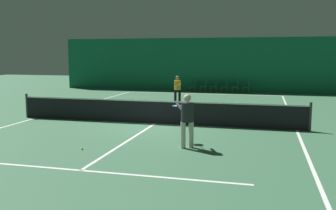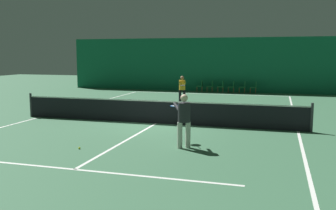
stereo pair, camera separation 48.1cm
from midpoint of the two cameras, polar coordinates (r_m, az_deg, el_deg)
ground_plane at (r=15.30m, az=-0.93°, el=-2.84°), size 60.00×60.00×0.00m
backdrop_curtain at (r=28.48m, az=7.41°, el=6.10°), size 23.00×0.12×4.03m
court_line_baseline_far at (r=26.78m, az=6.70°, el=1.69°), size 11.00×0.10×0.00m
court_line_service_far at (r=21.42m, az=4.19°, el=0.20°), size 8.25×0.10×0.00m
court_line_service_near at (r=9.56m, az=-12.63°, el=-9.56°), size 8.25×0.10×0.00m
court_line_sideline_left at (r=17.71m, az=-18.18°, el=-1.76°), size 0.10×23.80×0.00m
court_line_sideline_right at (r=14.66m, az=20.10°, el=-3.78°), size 0.10×23.80×0.00m
court_line_centre at (r=15.30m, az=-0.93°, el=-2.83°), size 0.10×12.80×0.00m
tennis_net at (r=15.21m, az=-0.94°, el=-0.95°), size 12.00×0.10×1.07m
player_near at (r=11.25m, az=3.62°, el=-1.79°), size 0.98×1.33×1.63m
player_far at (r=21.53m, az=2.82°, el=2.71°), size 0.68×1.35×1.57m
courtside_chair_0 at (r=28.17m, az=5.46°, el=3.00°), size 0.44×0.44×0.84m
courtside_chair_1 at (r=28.04m, az=7.04°, el=2.95°), size 0.44×0.44×0.84m
courtside_chair_2 at (r=27.92m, az=8.64°, el=2.90°), size 0.44×0.44×0.84m
courtside_chair_3 at (r=27.82m, az=10.25°, el=2.85°), size 0.44×0.44×0.84m
courtside_chair_4 at (r=27.75m, az=11.86°, el=2.79°), size 0.44×0.44×0.84m
courtside_chair_5 at (r=27.70m, az=13.49°, el=2.74°), size 0.44×0.44×0.84m
tennis_ball at (r=11.49m, az=-12.19°, el=-6.43°), size 0.07×0.07×0.07m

